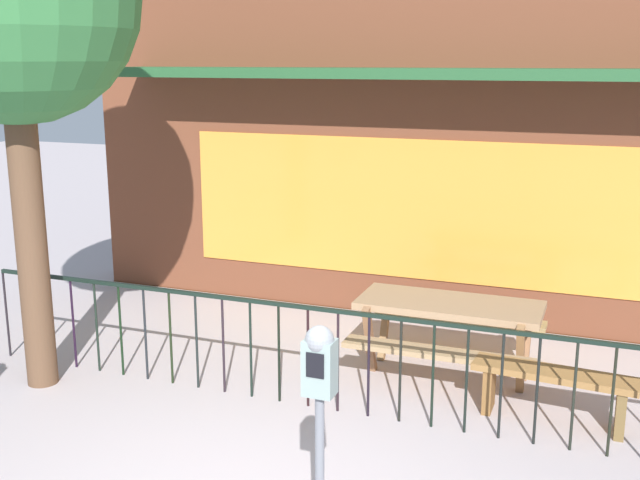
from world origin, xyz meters
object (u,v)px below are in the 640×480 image
(street_tree, at_px, (10,0))
(parking_meter_near, at_px, (320,388))
(picnic_table_left, at_px, (449,317))
(patio_bench, at_px, (554,384))

(street_tree, bearing_deg, parking_meter_near, -26.41)
(picnic_table_left, bearing_deg, patio_bench, -33.04)
(patio_bench, xyz_separation_m, street_tree, (-4.76, -0.92, 3.28))
(picnic_table_left, height_order, parking_meter_near, parking_meter_near)
(parking_meter_near, height_order, street_tree, street_tree)
(parking_meter_near, bearing_deg, street_tree, 153.59)
(parking_meter_near, bearing_deg, patio_bench, 67.11)
(patio_bench, height_order, parking_meter_near, parking_meter_near)
(patio_bench, distance_m, street_tree, 5.85)
(picnic_table_left, relative_size, parking_meter_near, 1.10)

